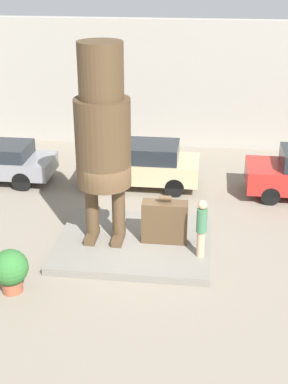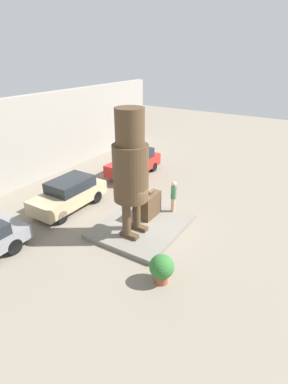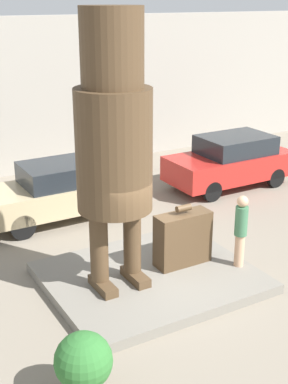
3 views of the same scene
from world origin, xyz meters
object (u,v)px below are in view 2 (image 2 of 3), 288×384
(planter_pot, at_px, (162,268))
(statue_figure, at_px, (131,165))
(tourist, at_px, (174,195))
(parked_car_red, at_px, (134,162))
(parked_car_tan, at_px, (69,194))
(giant_suitcase, at_px, (150,205))

(planter_pot, bearing_deg, statue_figure, 53.81)
(statue_figure, bearing_deg, planter_pot, -126.19)
(tourist, xyz_separation_m, parked_car_red, (3.59, 4.80, -0.25))
(tourist, relative_size, planter_pot, 1.45)
(tourist, relative_size, parked_car_tan, 0.39)
(giant_suitcase, bearing_deg, statue_figure, -178.82)
(giant_suitcase, xyz_separation_m, parked_car_red, (4.62, 4.08, 0.05))
(statue_figure, relative_size, planter_pot, 4.83)
(giant_suitcase, bearing_deg, tourist, -34.86)
(tourist, bearing_deg, parked_car_tan, 114.14)
(giant_suitcase, bearing_deg, planter_pot, -143.73)
(giant_suitcase, xyz_separation_m, tourist, (1.04, -0.72, 0.30))
(parked_car_tan, distance_m, parked_car_red, 5.84)
(giant_suitcase, bearing_deg, parked_car_tan, 105.74)
(parked_car_red, bearing_deg, tourist, 53.21)
(tourist, height_order, planter_pot, tourist)
(parked_car_tan, xyz_separation_m, parked_car_red, (5.83, -0.21, 0.02))
(giant_suitcase, relative_size, planter_pot, 1.23)
(giant_suitcase, relative_size, parked_car_red, 0.34)
(statue_figure, height_order, parked_car_red, statue_figure)
(statue_figure, relative_size, parked_car_tan, 1.31)
(giant_suitcase, height_order, parked_car_red, parked_car_red)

